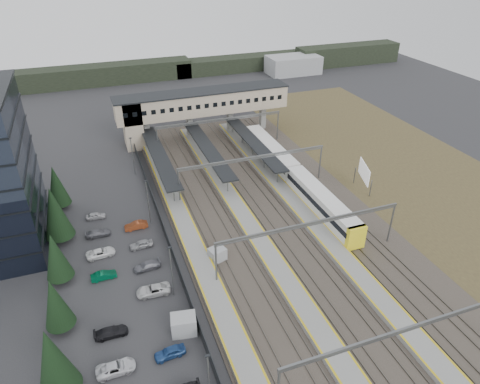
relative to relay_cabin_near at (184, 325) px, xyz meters
name	(u,v)px	position (x,y,z in m)	size (l,w,h in m)	color
ground	(214,247)	(8.16, 14.56, -1.25)	(220.00, 220.00, 0.00)	#2B2B2D
conifer_row	(55,272)	(-13.84, 10.69, 3.59)	(4.42, 49.82, 9.50)	black
car_park	(133,307)	(-5.36, 5.66, -0.65)	(10.50, 44.34, 1.26)	#B7B7BD
lampposts	(158,230)	(0.16, 15.81, 3.09)	(0.50, 53.25, 8.07)	slate
fence	(165,233)	(1.66, 19.56, -0.25)	(0.08, 90.00, 2.00)	#26282B
relay_cabin_near	(184,325)	(0.00, 0.00, 0.00)	(3.32, 2.67, 2.49)	#9EA0A2
relay_cabin_far	(217,255)	(7.77, 11.43, -0.18)	(2.79, 2.53, 2.12)	#9EA0A2
rail_corridor	(258,217)	(17.50, 19.56, -0.96)	(34.00, 90.00, 0.92)	#363129
canopies	(207,148)	(15.16, 41.56, 2.68)	(23.10, 30.00, 3.28)	black
footbridge	(191,106)	(15.86, 56.55, 6.68)	(40.40, 6.40, 11.20)	tan
gantries	(278,191)	(20.16, 17.56, 4.75)	(28.40, 62.28, 7.17)	slate
train	(294,176)	(28.16, 27.59, 0.97)	(3.09, 43.00, 3.89)	white
billboard	(364,173)	(39.66, 21.92, 2.38)	(2.11, 5.99, 5.37)	slate
scrub_east	(427,183)	(53.16, 19.56, -1.22)	(34.00, 120.00, 0.06)	#463C26
treeline_far	(201,68)	(31.97, 106.83, 1.70)	(170.00, 19.00, 7.00)	black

